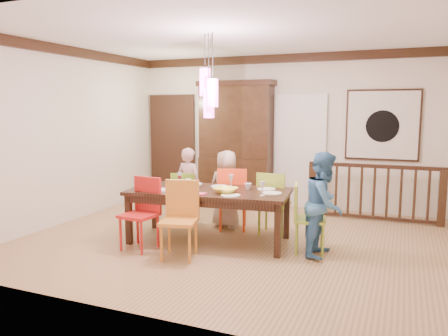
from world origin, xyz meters
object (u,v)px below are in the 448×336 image
at_px(balustrade, 374,191).
at_px(chair_end_right, 310,214).
at_px(dining_table, 209,195).
at_px(person_far_mid, 227,189).
at_px(person_far_left, 189,186).
at_px(chair_far_left, 186,194).
at_px(china_hutch, 236,143).
at_px(person_end_right, 324,204).

bearing_deg(balustrade, chair_end_right, -108.93).
xyz_separation_m(dining_table, person_far_mid, (-0.07, 0.81, -0.05)).
xyz_separation_m(person_far_left, person_far_mid, (0.66, 0.02, -0.01)).
distance_m(chair_far_left, china_hutch, 1.89).
bearing_deg(dining_table, chair_far_left, 128.96).
bearing_deg(balustrade, person_end_right, -103.78).
height_order(china_hutch, balustrade, china_hutch).
distance_m(chair_far_left, chair_end_right, 2.29).
distance_m(dining_table, person_end_right, 1.61).
xyz_separation_m(person_far_mid, person_end_right, (1.68, -0.78, 0.06)).
bearing_deg(balustrade, person_far_mid, -149.32).
xyz_separation_m(chair_far_left, balustrade, (2.86, 1.39, 0.01)).
bearing_deg(person_far_mid, person_far_left, 2.02).
bearing_deg(person_end_right, chair_end_right, 80.81).
distance_m(balustrade, person_end_right, 2.17).
xyz_separation_m(balustrade, person_far_mid, (-2.15, -1.33, 0.12)).
relative_size(dining_table, chair_far_left, 2.74).
bearing_deg(dining_table, balustrade, 38.87).
relative_size(china_hutch, person_end_right, 1.80).
bearing_deg(china_hutch, person_far_mid, -73.84).
distance_m(chair_end_right, person_far_left, 2.27).
bearing_deg(china_hutch, chair_end_right, -50.71).
xyz_separation_m(chair_end_right, balustrade, (0.67, 2.06, -0.02)).
bearing_deg(person_far_mid, dining_table, 95.25).
bearing_deg(chair_far_left, dining_table, 124.40).
distance_m(chair_far_left, balustrade, 3.18).
height_order(chair_end_right, person_far_mid, person_far_mid).
height_order(chair_end_right, person_end_right, person_end_right).
bearing_deg(person_end_right, person_far_mid, 69.82).
bearing_deg(person_far_left, china_hutch, -84.14).
height_order(person_far_mid, person_end_right, person_end_right).
relative_size(dining_table, person_end_right, 1.75).
relative_size(dining_table, balustrade, 1.07).
distance_m(balustrade, person_far_mid, 2.53).
xyz_separation_m(balustrade, person_end_right, (-0.48, -2.11, 0.17)).
height_order(chair_end_right, china_hutch, china_hutch).
relative_size(balustrade, person_far_mid, 1.78).
xyz_separation_m(chair_far_left, chair_end_right, (2.19, -0.68, 0.03)).
xyz_separation_m(dining_table, china_hutch, (-0.55, 2.48, 0.54)).
bearing_deg(chair_end_right, dining_table, 81.39).
distance_m(balustrade, person_far_left, 3.12).
bearing_deg(dining_table, person_far_mid, 87.91).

